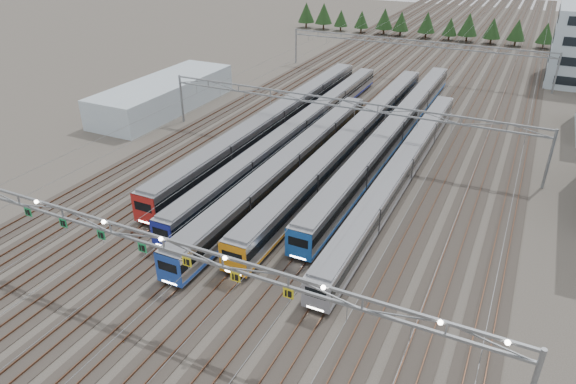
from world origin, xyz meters
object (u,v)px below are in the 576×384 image
at_px(train_a, 275,121).
at_px(train_d, 354,138).
at_px(gantry_near, 162,246).
at_px(train_e, 393,131).
at_px(west_shed, 164,95).
at_px(train_f, 402,169).
at_px(train_c, 290,165).
at_px(gantry_mid, 340,109).
at_px(train_b, 299,129).
at_px(gantry_far, 415,47).

bearing_deg(train_a, train_d, -4.92).
bearing_deg(gantry_near, train_e, 81.55).
height_order(train_d, west_shed, west_shed).
bearing_deg(train_a, train_f, -19.79).
relative_size(train_c, train_f, 0.90).
xyz_separation_m(train_c, gantry_near, (2.20, -28.22, 4.97)).
distance_m(train_c, gantry_mid, 12.84).
bearing_deg(train_f, gantry_near, -108.58).
bearing_deg(train_c, train_f, 21.76).
height_order(train_a, gantry_mid, gantry_mid).
relative_size(train_c, gantry_near, 0.91).
bearing_deg(train_b, gantry_far, 81.33).
height_order(train_b, gantry_far, gantry_far).
height_order(train_f, gantry_far, gantry_far).
relative_size(train_c, train_e, 0.75).
relative_size(train_a, gantry_near, 1.12).
height_order(train_e, west_shed, west_shed).
xyz_separation_m(train_c, gantry_mid, (2.25, 11.90, 4.27)).
height_order(train_a, train_d, train_a).
relative_size(train_d, gantry_far, 1.21).
distance_m(train_b, train_e, 14.36).
bearing_deg(gantry_mid, train_d, 10.71).
relative_size(gantry_far, west_shed, 1.88).
bearing_deg(train_e, train_a, -167.34).
distance_m(train_a, train_e, 18.45).
distance_m(train_f, gantry_near, 35.82).
distance_m(train_d, train_f, 11.36).
bearing_deg(train_c, gantry_near, -85.54).
height_order(train_e, train_f, train_e).
height_order(train_c, gantry_mid, gantry_mid).
distance_m(train_f, gantry_mid, 13.72).
bearing_deg(train_d, train_c, -110.06).
xyz_separation_m(train_c, gantry_far, (2.25, 56.90, 4.27)).
bearing_deg(train_c, gantry_far, 87.74).
relative_size(train_d, train_f, 1.20).
distance_m(train_c, train_f, 14.54).
relative_size(train_b, train_f, 1.18).
bearing_deg(train_a, gantry_near, -74.96).
bearing_deg(train_b, train_c, -70.39).
xyz_separation_m(train_c, train_e, (9.00, 17.53, 0.03)).
bearing_deg(gantry_far, west_shed, -130.84).
bearing_deg(train_d, gantry_near, -93.24).
height_order(train_e, gantry_near, gantry_near).
height_order(train_f, west_shed, west_shed).
distance_m(gantry_near, gantry_far, 85.12).
relative_size(gantry_mid, west_shed, 1.88).
xyz_separation_m(train_e, west_shed, (-41.89, -1.29, 0.39)).
height_order(train_c, west_shed, west_shed).
distance_m(train_b, gantry_mid, 8.10).
xyz_separation_m(train_a, train_f, (22.50, -8.09, -0.31)).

